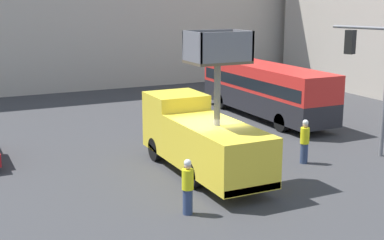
{
  "coord_description": "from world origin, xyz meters",
  "views": [
    {
      "loc": [
        -9.22,
        -17.52,
        6.89
      ],
      "look_at": [
        -0.07,
        1.41,
        2.02
      ],
      "focal_mm": 50.0,
      "sensor_mm": 36.0,
      "label": 1
    }
  ],
  "objects_px": {
    "city_bus": "(265,87)",
    "traffic_light_pole": "(374,67)",
    "utility_truck": "(201,136)",
    "road_worker_directing": "(305,141)",
    "road_worker_near_truck": "(188,187)"
  },
  "relations": [
    {
      "from": "utility_truck",
      "to": "city_bus",
      "type": "xyz_separation_m",
      "value": [
        7.9,
        7.43,
        0.26
      ]
    },
    {
      "from": "road_worker_near_truck",
      "to": "road_worker_directing",
      "type": "relative_size",
      "value": 0.98
    },
    {
      "from": "road_worker_directing",
      "to": "utility_truck",
      "type": "bearing_deg",
      "value": -46.8
    },
    {
      "from": "traffic_light_pole",
      "to": "city_bus",
      "type": "bearing_deg",
      "value": 84.86
    },
    {
      "from": "traffic_light_pole",
      "to": "road_worker_directing",
      "type": "relative_size",
      "value": 3.16
    },
    {
      "from": "utility_truck",
      "to": "road_worker_directing",
      "type": "distance_m",
      "value": 4.62
    },
    {
      "from": "city_bus",
      "to": "traffic_light_pole",
      "type": "relative_size",
      "value": 1.75
    },
    {
      "from": "road_worker_near_truck",
      "to": "road_worker_directing",
      "type": "height_order",
      "value": "road_worker_directing"
    },
    {
      "from": "city_bus",
      "to": "traffic_light_pole",
      "type": "distance_m",
      "value": 9.5
    },
    {
      "from": "utility_truck",
      "to": "road_worker_directing",
      "type": "height_order",
      "value": "utility_truck"
    },
    {
      "from": "road_worker_near_truck",
      "to": "utility_truck",
      "type": "bearing_deg",
      "value": -166.92
    },
    {
      "from": "city_bus",
      "to": "traffic_light_pole",
      "type": "height_order",
      "value": "traffic_light_pole"
    },
    {
      "from": "road_worker_directing",
      "to": "city_bus",
      "type": "bearing_deg",
      "value": -150.39
    },
    {
      "from": "city_bus",
      "to": "road_worker_directing",
      "type": "relative_size",
      "value": 5.54
    },
    {
      "from": "city_bus",
      "to": "utility_truck",
      "type": "bearing_deg",
      "value": 137.2
    }
  ]
}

